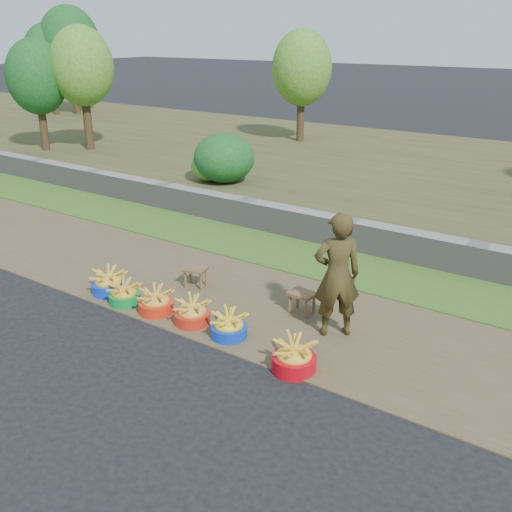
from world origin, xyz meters
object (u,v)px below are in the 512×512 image
Objects in this scene: basin_e at (229,327)px; basin_f at (294,357)px; basin_b at (124,294)px; basin_c at (156,302)px; stool_left at (195,272)px; basin_d at (192,313)px; stool_right at (302,297)px; basin_a at (109,283)px; vendor_woman at (337,275)px.

basin_e is 0.91× the size of basin_f.
basin_c is (0.57, 0.05, 0.01)m from basin_b.
basin_f reaches higher than stool_left.
basin_d is at bearing 3.70° from basin_c.
basin_c is 0.62m from basin_d.
stool_right is at bearing 4.75° from stool_left.
basin_c reaches higher than basin_b.
basin_d is 1.17m from stool_left.
basin_f reaches higher than basin_b.
basin_a is 0.46m from basin_b.
stool_right is 0.88m from vendor_woman.
basin_d reaches higher than basin_e.
basin_c reaches higher than basin_e.
basin_c is at bearing -178.83° from basin_e.
stool_left is at bearing 127.81° from basin_d.
stool_right is (2.70, 1.04, 0.10)m from basin_a.
stool_left is at bearing 144.97° from basin_e.
basin_a reaches higher than stool_left.
basin_a is at bearing 178.98° from basin_e.
basin_c is 0.94× the size of basin_f.
vendor_woman is (1.69, 0.82, 0.67)m from basin_d.
basin_d is 1.02× the size of basin_e.
basin_c is 2.56m from vendor_woman.
basin_c is at bearing -84.48° from stool_left.
basin_f reaches higher than basin_a.
basin_b is 1.19m from basin_d.
vendor_woman reaches higher than stool_left.
basin_f reaches higher than basin_c.
vendor_woman is (1.07, 0.83, 0.68)m from basin_e.
basin_b is at bearing -152.81° from stool_right.
vendor_woman reaches higher than basin_b.
basin_e is (0.62, -0.01, -0.00)m from basin_d.
basin_e reaches higher than stool_left.
vendor_woman is at bearing 37.82° from basin_e.
basin_e is 1.25× the size of stool_right.
basin_c is at bearing -176.30° from basin_d.
basin_c is 1.01× the size of basin_d.
stool_left is at bearing 95.52° from basin_c.
basin_d is at bearing 4.22° from basin_b.
vendor_woman is at bearing -2.48° from stool_left.
basin_b is (0.45, -0.11, -0.02)m from basin_a.
basin_d is (1.63, -0.03, -0.01)m from basin_a.
basin_f is 0.32× the size of vendor_woman.
basin_c reaches higher than basin_d.
basin_d is at bearing -0.89° from basin_a.
basin_a is at bearing 179.11° from basin_d.
vendor_woman is (2.31, 0.86, 0.67)m from basin_c.
basin_e is (1.24, 0.03, -0.01)m from basin_c.
basin_b is at bearing -14.25° from basin_a.
stool_left is (-2.41, 1.11, 0.09)m from basin_f.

